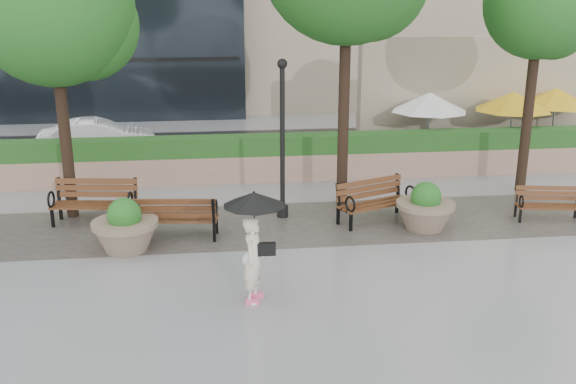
{
  "coord_description": "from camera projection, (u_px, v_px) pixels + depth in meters",
  "views": [
    {
      "loc": [
        -0.59,
        -11.51,
        5.26
      ],
      "look_at": [
        1.07,
        2.06,
        1.1
      ],
      "focal_mm": 40.0,
      "sensor_mm": 36.0,
      "label": 1
    }
  ],
  "objects": [
    {
      "name": "lamppost",
      "position": [
        282.0,
        150.0,
        15.52
      ],
      "size": [
        0.28,
        0.28,
        3.9
      ],
      "color": "black",
      "rests_on": "ground"
    },
    {
      "name": "tree_0",
      "position": [
        60.0,
        10.0,
        14.72
      ],
      "size": [
        3.79,
        3.75,
        6.98
      ],
      "color": "black",
      "rests_on": "ground"
    },
    {
      "name": "patio_umb_yellow_a",
      "position": [
        513.0,
        102.0,
        20.92
      ],
      "size": [
        2.5,
        2.5,
        2.3
      ],
      "color": "black",
      "rests_on": "ground"
    },
    {
      "name": "tree_2",
      "position": [
        544.0,
        9.0,
        16.86
      ],
      "size": [
        3.08,
        2.92,
        6.57
      ],
      "color": "black",
      "rests_on": "ground"
    },
    {
      "name": "planter_right",
      "position": [
        425.0,
        211.0,
        15.06
      ],
      "size": [
        1.38,
        1.38,
        1.15
      ],
      "color": "#7F6B56",
      "rests_on": "ground"
    },
    {
      "name": "car_right",
      "position": [
        98.0,
        138.0,
        21.96
      ],
      "size": [
        4.04,
        1.88,
        1.28
      ],
      "primitive_type": "imported",
      "rotation": [
        0.0,
        0.0,
        1.71
      ],
      "color": "silver",
      "rests_on": "ground"
    },
    {
      "name": "hedge_wall",
      "position": [
        232.0,
        159.0,
        18.99
      ],
      "size": [
        24.0,
        0.8,
        1.35
      ],
      "color": "#A37E69",
      "rests_on": "ground"
    },
    {
      "name": "planter_left",
      "position": [
        125.0,
        231.0,
        13.75
      ],
      "size": [
        1.41,
        1.41,
        1.19
      ],
      "color": "#7F6B56",
      "rests_on": "ground"
    },
    {
      "name": "pedestrian",
      "position": [
        254.0,
        236.0,
        11.27
      ],
      "size": [
        1.1,
        1.1,
        2.03
      ],
      "rotation": [
        0.0,
        0.0,
        1.16
      ],
      "color": "#EDE4C7",
      "rests_on": "ground"
    },
    {
      "name": "cafe_wall",
      "position": [
        498.0,
        94.0,
        22.55
      ],
      "size": [
        10.0,
        0.6,
        4.0
      ],
      "primitive_type": "cube",
      "color": "tan",
      "rests_on": "ground"
    },
    {
      "name": "patio_umb_white",
      "position": [
        429.0,
        103.0,
        20.75
      ],
      "size": [
        2.5,
        2.5,
        2.3
      ],
      "color": "black",
      "rests_on": "ground"
    },
    {
      "name": "bench_2",
      "position": [
        176.0,
        226.0,
        14.53
      ],
      "size": [
        1.96,
        0.97,
        1.01
      ],
      "rotation": [
        0.0,
        0.0,
        3.02
      ],
      "color": "brown",
      "rests_on": "ground"
    },
    {
      "name": "bench_1",
      "position": [
        95.0,
        211.0,
        15.46
      ],
      "size": [
        2.06,
        1.04,
        1.06
      ],
      "rotation": [
        0.0,
        0.0,
        -0.13
      ],
      "color": "brown",
      "rests_on": "ground"
    },
    {
      "name": "cobble_strip",
      "position": [
        239.0,
        226.0,
        15.38
      ],
      "size": [
        28.0,
        3.2,
        0.01
      ],
      "primitive_type": "cube",
      "color": "#383330",
      "rests_on": "ground"
    },
    {
      "name": "cafe_hedge",
      "position": [
        508.0,
        151.0,
        20.86
      ],
      "size": [
        8.0,
        0.5,
        0.9
      ],
      "primitive_type": "cube",
      "color": "#244E1A",
      "rests_on": "ground"
    },
    {
      "name": "bench_4",
      "position": [
        548.0,
        211.0,
        15.69
      ],
      "size": [
        1.62,
        0.88,
        0.83
      ],
      "rotation": [
        0.0,
        0.0,
        -0.18
      ],
      "color": "brown",
      "rests_on": "ground"
    },
    {
      "name": "ground",
      "position": [
        246.0,
        278.0,
        12.53
      ],
      "size": [
        100.0,
        100.0,
        0.0
      ],
      "primitive_type": "plane",
      "color": "gray",
      "rests_on": "ground"
    },
    {
      "name": "bench_3",
      "position": [
        375.0,
        210.0,
        15.59
      ],
      "size": [
        2.03,
        1.42,
        1.02
      ],
      "rotation": [
        0.0,
        0.0,
        0.4
      ],
      "color": "brown",
      "rests_on": "ground"
    },
    {
      "name": "asphalt_street",
      "position": [
        228.0,
        150.0,
        22.98
      ],
      "size": [
        40.0,
        7.0,
        0.0
      ],
      "primitive_type": "cube",
      "color": "black",
      "rests_on": "ground"
    },
    {
      "name": "patio_umb_yellow_b",
      "position": [
        556.0,
        98.0,
        21.77
      ],
      "size": [
        2.5,
        2.5,
        2.3
      ],
      "color": "black",
      "rests_on": "ground"
    }
  ]
}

